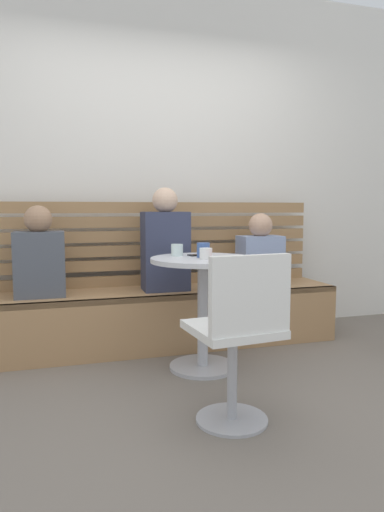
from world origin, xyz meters
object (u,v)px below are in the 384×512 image
object	(u,v)px
white_chair	(239,333)
cup_mug_blue	(203,250)
person_child_middle	(39,257)
plate_small	(231,259)
phone_on_table	(199,255)
cafe_table	(203,291)
cup_glass_short	(178,250)
booth_bench	(164,317)
person_child_left	(260,254)
person_adult	(165,244)
cup_ceramic_white	(206,254)

from	to	relation	value
white_chair	cup_mug_blue	bearing A→B (deg)	83.77
person_child_middle	plate_small	xyz separation A→B (m)	(1.14, -0.75, 0.02)
phone_on_table	cafe_table	bearing A→B (deg)	166.08
cup_glass_short	cafe_table	bearing A→B (deg)	-47.93
booth_bench	person_child_middle	size ratio (longest dim) A/B	4.23
person_child_left	phone_on_table	bearing A→B (deg)	-147.53
booth_bench	cup_mug_blue	xyz separation A→B (m)	(0.14, -0.55, 0.57)
booth_bench	cup_mug_blue	size ratio (longest dim) A/B	28.42
cafe_table	person_adult	bearing A→B (deg)	103.01
booth_bench	phone_on_table	xyz separation A→B (m)	(0.15, -0.44, 0.52)
cup_glass_short	phone_on_table	world-z (taller)	cup_glass_short
plate_small	person_child_middle	bearing A→B (deg)	146.80
person_child_middle	cup_glass_short	size ratio (longest dim) A/B	7.97
booth_bench	person_adult	distance (m)	0.57
cafe_table	plate_small	xyz separation A→B (m)	(0.12, -0.20, 0.23)
white_chair	cafe_table	bearing A→B (deg)	84.11
plate_small	person_adult	bearing A→B (deg)	107.97
booth_bench	white_chair	distance (m)	1.40
cup_ceramic_white	person_adult	bearing A→B (deg)	100.21
person_adult	white_chair	bearing A→B (deg)	-88.31
cup_mug_blue	phone_on_table	distance (m)	0.12
cup_ceramic_white	cafe_table	bearing A→B (deg)	83.43
person_child_left	cafe_table	bearing A→B (deg)	-140.87
booth_bench	cup_glass_short	size ratio (longest dim) A/B	33.75
white_chair	cup_glass_short	distance (m)	1.01
booth_bench	person_adult	xyz separation A→B (m)	(0.01, -0.02, 0.57)
person_child_left	phone_on_table	world-z (taller)	person_child_left
person_child_middle	cup_mug_blue	world-z (taller)	person_child_middle
white_chair	cup_mug_blue	world-z (taller)	white_chair
person_child_middle	cup_ceramic_white	bearing A→B (deg)	-32.10
person_adult	plate_small	bearing A→B (deg)	-72.03
person_adult	cup_ceramic_white	xyz separation A→B (m)	(0.11, -0.63, -0.01)
person_child_left	booth_bench	bearing A→B (deg)	178.13
cafe_table	person_adult	distance (m)	0.61
person_child_middle	cup_mug_blue	size ratio (longest dim) A/B	6.71
cup_mug_blue	plate_small	size ratio (longest dim) A/B	0.56
cafe_table	person_adult	size ratio (longest dim) A/B	0.96
booth_bench	cup_ceramic_white	xyz separation A→B (m)	(0.12, -0.65, 0.55)
cafe_table	person_child_middle	bearing A→B (deg)	152.05
white_chair	plate_small	size ratio (longest dim) A/B	5.00
person_adult	cup_mug_blue	size ratio (longest dim) A/B	8.13
plate_small	booth_bench	bearing A→B (deg)	108.21
cafe_table	phone_on_table	bearing A→B (deg)	85.05
white_chair	cup_ceramic_white	size ratio (longest dim) A/B	10.63
person_adult	person_child_middle	bearing A→B (deg)	179.49
cup_mug_blue	plate_small	xyz separation A→B (m)	(0.11, -0.21, -0.04)
booth_bench	cup_ceramic_white	bearing A→B (deg)	-79.20
booth_bench	person_child_middle	xyz separation A→B (m)	(-0.89, -0.02, 0.50)
person_child_left	cup_ceramic_white	bearing A→B (deg)	-136.79
cup_ceramic_white	phone_on_table	size ratio (longest dim) A/B	0.57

